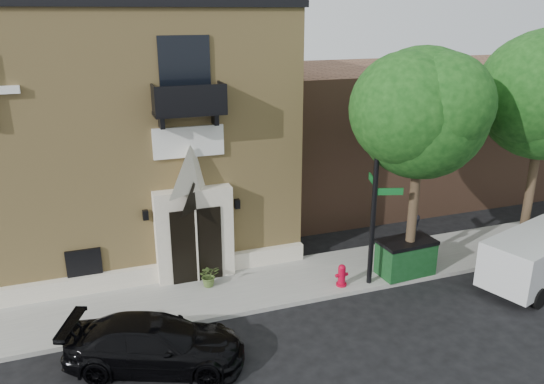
# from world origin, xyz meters

# --- Properties ---
(ground) EXTENTS (120.00, 120.00, 0.00)m
(ground) POSITION_xyz_m (0.00, 0.00, 0.00)
(ground) COLOR black
(ground) RESTS_ON ground
(sidewalk) EXTENTS (42.00, 3.00, 0.15)m
(sidewalk) POSITION_xyz_m (1.00, 1.50, 0.07)
(sidewalk) COLOR gray
(sidewalk) RESTS_ON ground
(church) EXTENTS (12.20, 11.01, 9.30)m
(church) POSITION_xyz_m (-2.99, 7.95, 4.63)
(church) COLOR tan
(church) RESTS_ON ground
(neighbour_building) EXTENTS (18.00, 8.00, 6.40)m
(neighbour_building) POSITION_xyz_m (12.00, 9.00, 3.20)
(neighbour_building) COLOR brown
(neighbour_building) RESTS_ON ground
(street_tree_left) EXTENTS (4.97, 4.38, 7.77)m
(street_tree_left) POSITION_xyz_m (6.03, 0.35, 5.87)
(street_tree_left) COLOR #38281C
(street_tree_left) RESTS_ON sidewalk
(black_sedan) EXTENTS (5.01, 3.41, 1.35)m
(black_sedan) POSITION_xyz_m (-2.98, -1.49, 0.67)
(black_sedan) COLOR black
(black_sedan) RESTS_ON ground
(cargo_van) EXTENTS (4.87, 3.09, 1.86)m
(cargo_van) POSITION_xyz_m (10.02, -1.35, 1.04)
(cargo_van) COLOR silver
(cargo_van) RESTS_ON ground
(street_sign) EXTENTS (0.97, 1.18, 6.30)m
(street_sign) POSITION_xyz_m (4.45, 0.37, 3.32)
(street_sign) COLOR black
(street_sign) RESTS_ON sidewalk
(fire_hydrant) EXTENTS (0.44, 0.35, 0.77)m
(fire_hydrant) POSITION_xyz_m (3.44, 0.49, 0.53)
(fire_hydrant) COLOR #A60421
(fire_hydrant) RESTS_ON sidewalk
(dumpster) EXTENTS (1.99, 1.20, 1.27)m
(dumpster) POSITION_xyz_m (5.93, 0.52, 0.79)
(dumpster) COLOR #103C17
(dumpster) RESTS_ON sidewalk
(planter) EXTENTS (0.71, 0.62, 0.76)m
(planter) POSITION_xyz_m (-0.73, 1.97, 0.53)
(planter) COLOR #4E662E
(planter) RESTS_ON sidewalk
(pedestrian_near) EXTENTS (0.80, 0.69, 1.86)m
(pedestrian_near) POSITION_xyz_m (6.65, 1.26, 1.08)
(pedestrian_near) COLOR black
(pedestrian_near) RESTS_ON sidewalk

